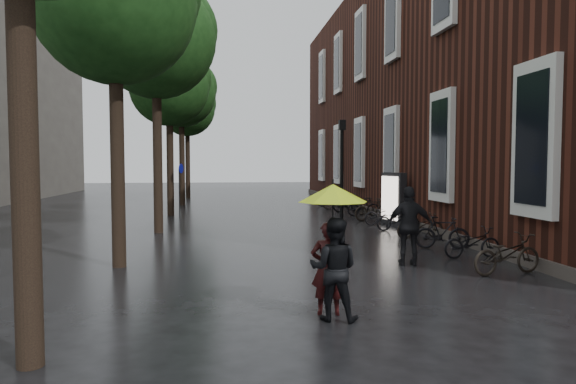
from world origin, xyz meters
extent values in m
plane|color=black|center=(0.00, 0.00, 0.00)|extent=(120.00, 120.00, 0.00)
cube|color=#38160F|center=(10.50, 19.50, 6.00)|extent=(10.00, 33.00, 12.00)
cube|color=silver|center=(5.45, 5.50, 3.00)|extent=(0.25, 1.60, 3.60)
cube|color=black|center=(5.35, 5.50, 3.00)|extent=(0.10, 1.20, 3.00)
cube|color=silver|center=(5.45, 10.50, 3.00)|extent=(0.25, 1.60, 3.60)
cube|color=black|center=(5.35, 10.50, 3.00)|extent=(0.10, 1.20, 3.00)
cube|color=silver|center=(5.45, 15.50, 3.00)|extent=(0.25, 1.60, 3.60)
cube|color=black|center=(5.35, 15.50, 3.00)|extent=(0.10, 1.20, 3.00)
cube|color=silver|center=(5.45, 15.50, 8.50)|extent=(0.25, 1.60, 3.60)
cube|color=black|center=(5.35, 15.50, 8.50)|extent=(0.10, 1.20, 3.00)
cube|color=silver|center=(5.45, 20.50, 3.00)|extent=(0.25, 1.60, 3.60)
cube|color=black|center=(5.35, 20.50, 3.00)|extent=(0.10, 1.20, 3.00)
cube|color=silver|center=(5.45, 20.50, 8.50)|extent=(0.25, 1.60, 3.60)
cube|color=black|center=(5.35, 20.50, 8.50)|extent=(0.10, 1.20, 3.00)
cube|color=silver|center=(5.45, 25.50, 3.00)|extent=(0.25, 1.60, 3.60)
cube|color=black|center=(5.35, 25.50, 3.00)|extent=(0.10, 1.20, 3.00)
cube|color=silver|center=(5.45, 25.50, 8.50)|extent=(0.25, 1.60, 3.60)
cube|color=black|center=(5.35, 25.50, 8.50)|extent=(0.10, 1.20, 3.00)
cube|color=silver|center=(5.45, 30.50, 3.00)|extent=(0.25, 1.60, 3.60)
cube|color=black|center=(5.35, 30.50, 3.00)|extent=(0.10, 1.20, 3.00)
cube|color=silver|center=(5.45, 30.50, 8.50)|extent=(0.25, 1.60, 3.60)
cube|color=black|center=(5.35, 30.50, 8.50)|extent=(0.10, 1.20, 3.00)
cube|color=#3F3833|center=(5.60, 19.50, 0.15)|extent=(0.40, 33.00, 0.30)
cylinder|color=black|center=(-4.00, 1.00, 2.34)|extent=(0.32, 0.32, 4.68)
cylinder|color=black|center=(-4.10, 7.00, 2.25)|extent=(0.32, 0.32, 4.51)
cylinder|color=black|center=(-3.90, 13.00, 2.48)|extent=(0.32, 0.32, 4.95)
cylinder|color=black|center=(-4.05, 19.00, 2.20)|extent=(0.32, 0.32, 4.40)
cylinder|color=black|center=(-3.95, 25.00, 2.39)|extent=(0.32, 0.32, 4.79)
cylinder|color=black|center=(-4.00, 31.00, 2.28)|extent=(0.32, 0.32, 4.57)
imported|color=black|center=(0.00, 2.63, 0.76)|extent=(0.60, 0.44, 1.52)
imported|color=black|center=(0.03, 2.33, 0.81)|extent=(0.94, 0.83, 1.61)
cylinder|color=black|center=(0.05, 2.52, 1.27)|extent=(0.02, 0.02, 1.42)
cone|color=#B9DD17|center=(0.05, 2.52, 1.98)|extent=(1.12, 1.12, 0.28)
cylinder|color=black|center=(0.05, 2.52, 2.16)|extent=(0.02, 0.02, 0.08)
imported|color=black|center=(2.77, 6.31, 0.95)|extent=(1.18, 0.67, 1.90)
imported|color=black|center=(4.51, 5.03, 0.45)|extent=(1.81, 0.92, 0.91)
imported|color=black|center=(4.71, 6.98, 0.41)|extent=(1.57, 0.63, 0.81)
imported|color=black|center=(4.57, 8.48, 0.46)|extent=(1.60, 0.75, 0.93)
imported|color=black|center=(4.72, 10.48, 0.41)|extent=(1.57, 0.56, 0.82)
imported|color=black|center=(4.62, 12.32, 0.41)|extent=(1.62, 0.83, 0.81)
imported|color=black|center=(4.67, 14.08, 0.44)|extent=(1.74, 0.86, 0.88)
imported|color=black|center=(4.64, 15.66, 0.49)|extent=(1.71, 0.84, 0.99)
imported|color=black|center=(4.80, 17.49, 0.45)|extent=(1.52, 0.52, 0.90)
imported|color=black|center=(4.57, 19.49, 0.49)|extent=(1.69, 0.82, 0.98)
imported|color=black|center=(4.44, 20.96, 0.44)|extent=(1.75, 0.78, 0.89)
imported|color=black|center=(4.54, 22.90, 0.47)|extent=(1.84, 0.81, 0.94)
cube|color=black|center=(4.96, 13.81, 1.04)|extent=(0.28, 1.38, 2.08)
cube|color=silver|center=(4.81, 13.81, 1.09)|extent=(0.04, 1.16, 1.71)
cylinder|color=black|center=(2.00, 10.07, 1.77)|extent=(0.11, 0.11, 3.53)
cube|color=black|center=(2.00, 10.07, 3.62)|extent=(0.19, 0.19, 0.31)
sphere|color=#FFE5B2|center=(2.00, 10.07, 3.62)|extent=(0.16, 0.16, 0.16)
cylinder|color=#262628|center=(-3.61, 18.57, 1.10)|extent=(0.05, 0.05, 2.20)
cylinder|color=#0C1088|center=(-3.52, 18.57, 2.20)|extent=(0.03, 0.44, 0.44)
camera|label=1|loc=(-1.70, -5.41, 2.45)|focal=32.00mm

